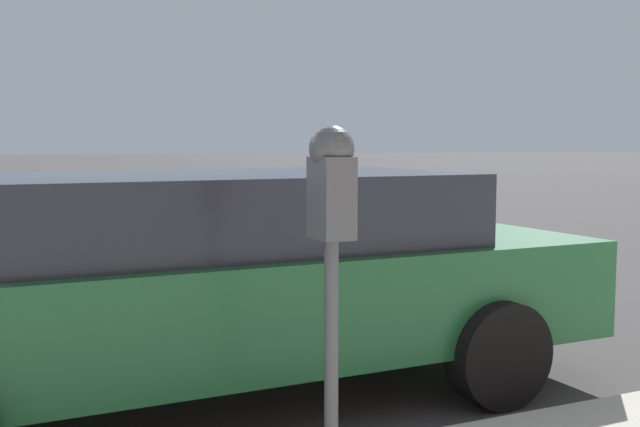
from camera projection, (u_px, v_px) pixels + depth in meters
The scene contains 3 objects.
ground_plane at pixel (92, 367), 5.22m from camera, with size 220.00×220.00×0.00m, color #3D3A3A.
parking_meter at pixel (331, 212), 3.09m from camera, with size 0.21×0.19×1.51m.
car_green at pixel (210, 276), 4.59m from camera, with size 2.20×4.94×1.38m.
Camera 1 is at (-5.30, 0.63, 1.56)m, focal length 42.00 mm.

